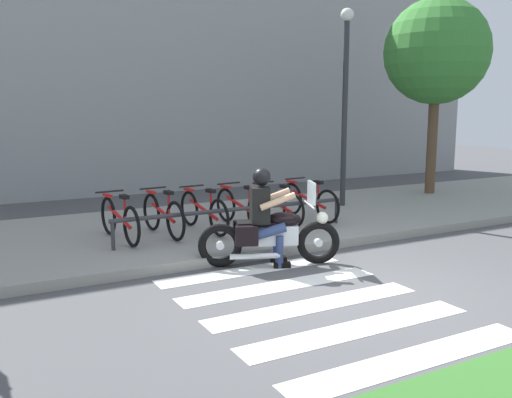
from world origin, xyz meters
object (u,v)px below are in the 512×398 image
Objects in this scene: bicycle_0 at (119,219)px; rider at (265,210)px; bike_rack at (236,211)px; bicycle_3 at (241,208)px; bicycle_5 at (309,201)px; bicycle_4 at (276,205)px; bicycle_2 at (203,211)px; motorcycle at (270,235)px; tree_near_rack at (437,52)px; bicycle_1 at (163,215)px; street_lamp at (345,91)px.

rider is at bearing -49.73° from bicycle_0.
bicycle_3 is at bearing 56.34° from bike_rack.
bicycle_0 is at bearing -180.00° from bicycle_5.
bicycle_0 is at bearing 163.31° from bike_rack.
bicycle_4 is (2.95, 0.00, -0.01)m from bicycle_0.
motorcycle is at bearing -83.47° from bicycle_2.
bicycle_3 is 1.48m from bicycle_5.
motorcycle reaches higher than bicycle_4.
bike_rack is at bearing -123.66° from bicycle_3.
bicycle_2 is 0.74m from bicycle_3.
bike_rack is at bearing 81.03° from rider.
bicycle_0 is at bearing -179.99° from bicycle_4.
bicycle_3 is at bearing 73.09° from rider.
tree_near_rack is at bearing 12.40° from bicycle_3.
bicycle_0 is 0.99× the size of bicycle_3.
rider is at bearing -124.51° from bicycle_4.
bicycle_1 is at bearing 114.87° from rider.
bicycle_1 is 0.93× the size of bicycle_5.
bicycle_1 is (-0.89, 1.92, -0.32)m from rider.
bicycle_0 is at bearing -179.99° from bicycle_3.
motorcycle reaches higher than bicycle_2.
bicycle_3 is (1.48, 0.00, -0.01)m from bicycle_1.
rider is 2.14m from bicycle_1.
rider is 1.41m from bike_rack.
bicycle_2 reaches higher than bike_rack.
bicycle_1 is 8.31m from tree_near_rack.
motorcycle is 0.45× the size of street_lamp.
tree_near_rack reaches higher than bicycle_0.
bicycle_5 is 0.35× the size of tree_near_rack.
bicycle_0 is 1.48m from bicycle_2.
bicycle_2 is 0.67m from bike_rack.
bicycle_4 is at bearing -165.96° from tree_near_rack.
bicycle_5 reaches higher than bicycle_3.
rider is 0.90× the size of bicycle_1.
bicycle_3 is (2.22, 0.00, -0.00)m from bicycle_0.
bike_rack is 4.25m from street_lamp.
tree_near_rack is (7.58, 1.34, 3.14)m from bicycle_1.
rider is (-0.07, 0.03, 0.37)m from motorcycle.
bicycle_3 is 0.40× the size of bike_rack.
bicycle_0 is (-1.63, 1.92, -0.32)m from rider.
street_lamp is (3.53, 2.90, 2.19)m from motorcycle.
bicycle_2 is (-0.22, 1.96, 0.04)m from motorcycle.
tree_near_rack is (5.37, 1.34, 3.15)m from bicycle_4.
rider is 4.95m from street_lamp.
motorcycle is at bearing -49.00° from bicycle_0.
street_lamp is at bearing 23.83° from bike_rack.
bicycle_4 is (2.22, 0.00, -0.02)m from bicycle_1.
bicycle_0 is 1.05× the size of bicycle_1.
bicycle_4 is 0.38× the size of street_lamp.
bicycle_1 reaches higher than bicycle_2.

